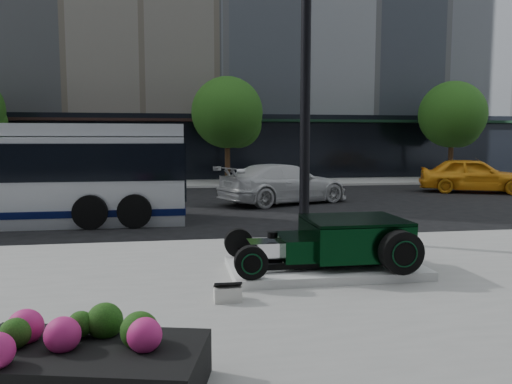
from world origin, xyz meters
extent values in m
plane|color=black|center=(0.00, 0.00, 0.00)|extent=(120.00, 120.00, 0.00)
cube|color=gray|center=(0.00, 14.00, 0.06)|extent=(70.00, 4.00, 0.12)
cube|color=black|center=(-10.00, 16.20, 2.00)|extent=(22.00, 0.50, 4.00)
cube|color=black|center=(13.00, 16.20, 2.00)|extent=(24.00, 0.50, 4.00)
cube|color=black|center=(-10.00, 15.60, 3.60)|extent=(22.00, 1.60, 0.15)
cube|color=black|center=(13.00, 15.60, 3.60)|extent=(24.00, 1.60, 0.15)
cylinder|color=black|center=(1.00, 13.00, 1.42)|extent=(0.28, 0.28, 2.60)
sphere|color=#19370F|center=(1.00, 13.00, 3.92)|extent=(3.80, 3.80, 3.80)
sphere|color=#19370F|center=(1.60, 13.30, 3.32)|extent=(2.60, 2.60, 2.60)
cylinder|color=black|center=(14.00, 13.00, 1.42)|extent=(0.28, 0.28, 2.60)
sphere|color=#19370F|center=(14.00, 13.00, 3.92)|extent=(3.80, 3.80, 3.80)
sphere|color=#19370F|center=(14.60, 13.30, 3.32)|extent=(2.60, 2.60, 2.60)
cube|color=silver|center=(0.79, -5.28, 0.20)|extent=(3.40, 1.80, 0.15)
cube|color=black|center=(0.79, -5.73, 0.37)|extent=(3.00, 0.08, 0.10)
cube|color=black|center=(0.79, -4.83, 0.37)|extent=(3.00, 0.08, 0.10)
cube|color=black|center=(1.34, -5.28, 0.72)|extent=(1.70, 1.45, 0.62)
cube|color=black|center=(1.34, -5.28, 1.05)|extent=(1.70, 1.45, 0.06)
cube|color=black|center=(0.24, -5.28, 0.60)|extent=(0.55, 1.05, 0.38)
cube|color=silver|center=(-0.31, -5.28, 0.55)|extent=(0.55, 0.55, 0.34)
cylinder|color=black|center=(-0.16, -5.28, 0.82)|extent=(0.18, 0.18, 0.10)
cylinder|color=black|center=(-0.66, -5.28, 0.43)|extent=(0.06, 1.55, 0.06)
cylinder|color=black|center=(1.84, -6.13, 0.63)|extent=(0.72, 0.24, 0.72)
cylinder|color=black|center=(1.84, -6.26, 0.63)|extent=(0.37, 0.02, 0.37)
torus|color=#093119|center=(1.84, -6.27, 0.63)|extent=(0.44, 0.02, 0.44)
cylinder|color=black|center=(1.84, -4.43, 0.63)|extent=(0.72, 0.24, 0.72)
cylinder|color=black|center=(1.84, -4.31, 0.63)|extent=(0.37, 0.02, 0.37)
torus|color=#093119|center=(1.84, -4.29, 0.63)|extent=(0.44, 0.02, 0.44)
cylinder|color=black|center=(-0.66, -6.06, 0.54)|extent=(0.54, 0.16, 0.54)
cylinder|color=black|center=(-0.66, -6.15, 0.54)|extent=(0.28, 0.02, 0.28)
torus|color=#093119|center=(-0.66, -6.16, 0.54)|extent=(0.34, 0.02, 0.34)
cylinder|color=black|center=(-0.66, -4.50, 0.54)|extent=(0.54, 0.16, 0.54)
cylinder|color=black|center=(-0.66, -4.42, 0.54)|extent=(0.28, 0.02, 0.28)
torus|color=#093119|center=(-0.66, -4.40, 0.54)|extent=(0.34, 0.02, 0.34)
cube|color=silver|center=(-1.09, -6.60, 0.23)|extent=(0.40, 0.30, 0.22)
cube|color=black|center=(-1.09, -6.60, 0.35)|extent=(0.40, 0.29, 0.15)
cylinder|color=black|center=(1.23, -2.20, 4.09)|extent=(0.24, 0.24, 7.94)
cylinder|color=black|center=(1.23, -2.20, 0.22)|extent=(0.44, 0.44, 0.20)
cube|color=black|center=(-2.71, -9.07, 0.34)|extent=(2.43, 1.62, 0.45)
sphere|color=#19370F|center=(-3.17, -9.07, 0.70)|extent=(0.29, 0.29, 0.29)
sphere|color=#C92376|center=(-2.86, -9.07, 0.70)|extent=(0.29, 0.29, 0.29)
sphere|color=#19370F|center=(-2.55, -9.07, 0.70)|extent=(0.29, 0.29, 0.29)
sphere|color=#C92376|center=(-2.24, -9.07, 0.70)|extent=(0.29, 0.29, 0.29)
sphere|color=#19370F|center=(-1.93, -9.07, 0.70)|extent=(0.29, 0.29, 0.29)
cube|color=black|center=(-1.53, 1.83, 1.55)|extent=(0.06, 2.30, 1.70)
cylinder|color=black|center=(-4.16, 0.53, 0.48)|extent=(0.96, 0.28, 0.96)
cylinder|color=black|center=(-4.16, 3.13, 0.48)|extent=(0.96, 0.28, 0.96)
cylinder|color=black|center=(-2.96, 0.53, 0.48)|extent=(0.96, 0.28, 0.96)
cylinder|color=black|center=(-2.96, 3.13, 0.48)|extent=(0.96, 0.28, 0.96)
imported|color=silver|center=(2.39, 5.23, 0.77)|extent=(5.74, 4.03, 1.54)
imported|color=orange|center=(12.06, 7.72, 0.82)|extent=(5.19, 3.75, 1.64)
camera|label=1|loc=(-1.84, -13.72, 2.48)|focal=35.00mm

